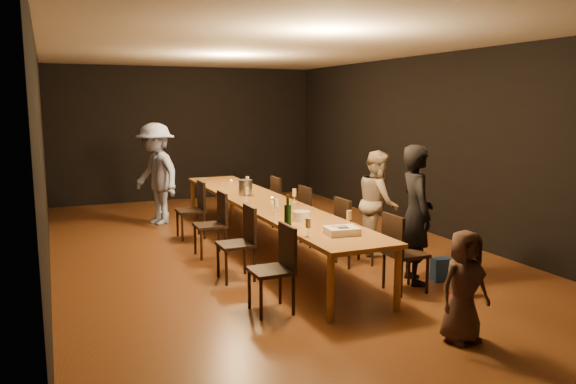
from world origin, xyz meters
name	(u,v)px	position (x,y,z in m)	size (l,w,h in m)	color
ground	(265,250)	(0.00, 0.00, 0.00)	(10.00, 10.00, 0.00)	#3F250F
room_shell	(264,111)	(0.00, 0.00, 2.08)	(6.04, 10.04, 3.02)	black
table	(265,204)	(0.00, 0.00, 0.70)	(0.90, 6.00, 0.75)	#99632C
chair_right_0	(406,253)	(0.85, -2.40, 0.47)	(0.42, 0.42, 0.93)	black
chair_right_1	(355,231)	(0.85, -1.20, 0.47)	(0.42, 0.42, 0.93)	black
chair_right_2	(316,215)	(0.85, 0.00, 0.47)	(0.42, 0.42, 0.93)	black
chair_right_3	(286,203)	(0.85, 1.20, 0.47)	(0.42, 0.42, 0.93)	black
chair_left_0	(271,269)	(-0.85, -2.40, 0.47)	(0.42, 0.42, 0.93)	black
chair_left_1	(236,244)	(-0.85, -1.20, 0.47)	(0.42, 0.42, 0.93)	black
chair_left_2	(210,225)	(-0.85, 0.00, 0.47)	(0.42, 0.42, 0.93)	black
chair_left_3	(190,210)	(-0.85, 1.20, 0.47)	(0.42, 0.42, 0.93)	black
woman_birthday	(416,215)	(1.15, -2.16, 0.85)	(0.62, 0.41, 1.71)	black
woman_tan	(378,202)	(1.49, -0.76, 0.76)	(0.74, 0.57, 1.52)	#C2AC91
man_blue	(156,174)	(-1.15, 2.53, 0.92)	(1.19, 0.68, 1.84)	#8599CF
child	(464,286)	(0.52, -3.79, 0.53)	(0.52, 0.34, 1.06)	#442E26
gift_bag_red	(462,285)	(1.35, -2.80, 0.13)	(0.22, 0.12, 0.26)	#B51B3C
gift_bag_blue	(441,269)	(1.49, -2.26, 0.15)	(0.23, 0.16, 0.29)	#254FA1
birthday_cake	(342,231)	(0.03, -2.34, 0.79)	(0.39, 0.32, 0.08)	white
plate_stack	(302,216)	(-0.09, -1.51, 0.81)	(0.22, 0.22, 0.12)	white
champagne_bottle	(288,210)	(-0.35, -1.68, 0.94)	(0.09, 0.09, 0.37)	black
ice_bucket	(245,187)	(-0.07, 0.67, 0.87)	(0.22, 0.22, 0.24)	#ABACB0
wineglass_0	(308,227)	(-0.36, -2.28, 0.85)	(0.06, 0.06, 0.21)	beige
wineglass_1	(349,219)	(0.26, -2.07, 0.85)	(0.06, 0.06, 0.21)	beige
wineglass_2	(276,206)	(-0.21, -0.98, 0.85)	(0.06, 0.06, 0.21)	silver
wineglass_3	(294,196)	(0.35, -0.29, 0.85)	(0.06, 0.06, 0.21)	beige
wineglass_4	(246,194)	(-0.25, 0.12, 0.85)	(0.06, 0.06, 0.21)	silver
wineglass_5	(247,182)	(0.18, 1.31, 0.85)	(0.06, 0.06, 0.21)	silver
tealight_near	(340,227)	(0.15, -2.08, 0.77)	(0.05, 0.05, 0.03)	#B2B7B2
tealight_mid	(272,198)	(0.15, 0.09, 0.77)	(0.05, 0.05, 0.03)	#B2B7B2
tealight_far	(231,181)	(0.15, 2.14, 0.77)	(0.05, 0.05, 0.03)	#B2B7B2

